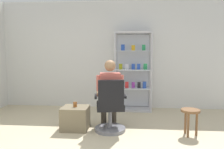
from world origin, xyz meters
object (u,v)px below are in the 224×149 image
storage_crate (75,118)px  wooden_stool (190,115)px  seated_shopkeeper (110,91)px  tea_glass (75,104)px  office_chair (110,110)px  display_cabinet_main (133,71)px

storage_crate → wooden_stool: size_ratio=1.06×
seated_shopkeeper → tea_glass: seated_shopkeeper is taller
office_chair → storage_crate: (-0.66, 0.08, -0.18)m
storage_crate → tea_glass: tea_glass is taller
display_cabinet_main → tea_glass: display_cabinet_main is taller
storage_crate → wooden_stool: (2.04, -0.14, 0.15)m
display_cabinet_main → office_chair: bearing=-104.3°
office_chair → wooden_stool: bearing=-2.4°
storage_crate → display_cabinet_main: bearing=55.0°
display_cabinet_main → storage_crate: (-1.07, -1.52, -0.75)m
display_cabinet_main → wooden_stool: display_cabinet_main is taller
display_cabinet_main → tea_glass: bearing=-125.0°
tea_glass → wooden_stool: size_ratio=0.20×
display_cabinet_main → seated_shopkeeper: size_ratio=1.47×
office_chair → tea_glass: office_chair is taller
office_chair → wooden_stool: (1.38, -0.06, -0.03)m
display_cabinet_main → office_chair: 1.75m
office_chair → tea_glass: 0.67m
display_cabinet_main → tea_glass: (-1.07, -1.53, -0.49)m
seated_shopkeeper → tea_glass: (-0.63, -0.08, -0.24)m
storage_crate → seated_shopkeeper: bearing=7.2°
office_chair → tea_glass: bearing=173.1°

